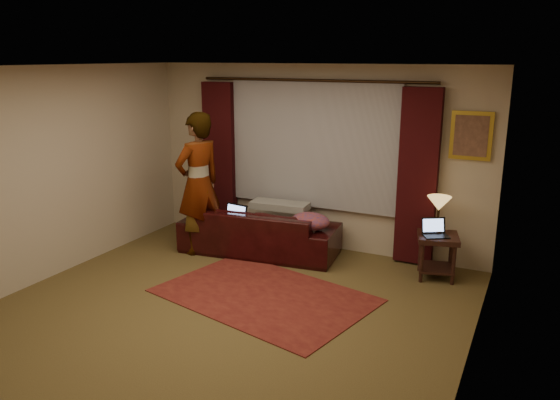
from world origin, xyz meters
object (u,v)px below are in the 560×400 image
object	(u,v)px
laptop_sofa	(231,215)
end_table	(437,256)
laptop_table	(436,228)
tiffany_lamp	(438,215)
person	(198,184)
sofa	(260,222)

from	to	relation	value
laptop_sofa	end_table	size ratio (longest dim) A/B	0.67
end_table	laptop_table	bearing A→B (deg)	-102.19
end_table	laptop_table	size ratio (longest dim) A/B	1.75
tiffany_lamp	laptop_table	bearing A→B (deg)	-84.01
laptop_sofa	laptop_table	bearing A→B (deg)	14.72
end_table	person	world-z (taller)	person
end_table	laptop_table	world-z (taller)	laptop_table
end_table	tiffany_lamp	world-z (taller)	tiffany_lamp
laptop_sofa	tiffany_lamp	distance (m)	2.75
end_table	laptop_table	distance (m)	0.40
sofa	person	size ratio (longest dim) A/B	1.11
laptop_table	end_table	bearing A→B (deg)	47.83
tiffany_lamp	person	xyz separation A→B (m)	(-3.16, -0.57, 0.19)
laptop_sofa	tiffany_lamp	size ratio (longest dim) A/B	0.81
end_table	tiffany_lamp	size ratio (longest dim) A/B	1.19
laptop_sofa	end_table	xyz separation A→B (m)	(2.73, 0.42, -0.29)
tiffany_lamp	laptop_table	size ratio (longest dim) A/B	1.47
laptop_table	person	bearing A→B (deg)	157.63
laptop_sofa	person	size ratio (longest dim) A/B	0.19
sofa	tiffany_lamp	world-z (taller)	tiffany_lamp
laptop_table	person	xyz separation A→B (m)	(-3.17, -0.42, 0.32)
end_table	person	bearing A→B (deg)	-171.09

